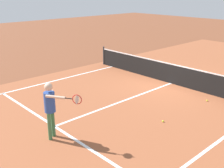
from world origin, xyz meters
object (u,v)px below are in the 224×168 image
object	(u,v)px
net	(172,73)
player_near	(51,104)
tennis_ball_near_net	(207,101)
tennis_ball_mid_court	(163,121)

from	to	relation	value
net	player_near	bearing A→B (deg)	-84.91
player_near	tennis_ball_near_net	bearing A→B (deg)	74.26
net	tennis_ball_mid_court	xyz separation A→B (m)	(2.23, -3.55, -0.46)
net	tennis_ball_mid_court	size ratio (longest dim) A/B	147.72
net	tennis_ball_mid_court	world-z (taller)	net
net	tennis_ball_near_net	xyz separation A→B (m)	(2.31, -0.78, -0.46)
player_near	tennis_ball_near_net	world-z (taller)	player_near
net	player_near	world-z (taller)	player_near
net	tennis_ball_mid_court	bearing A→B (deg)	-57.91
tennis_ball_mid_court	tennis_ball_near_net	size ratio (longest dim) A/B	1.00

